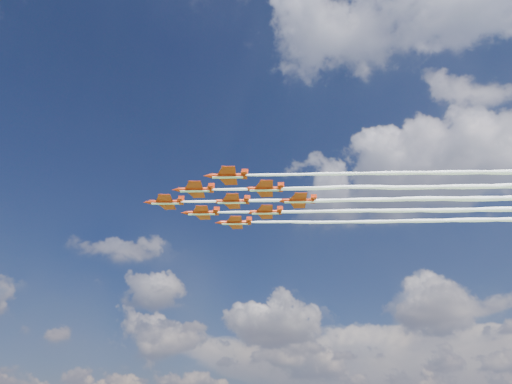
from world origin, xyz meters
TOP-DOWN VIEW (x-y plane):
  - jet_lead at (38.10, 22.15)m, footprint 108.86×67.25m
  - jet_row2_port at (50.20, 20.59)m, footprint 108.86×67.25m
  - jet_row2_starb at (42.41, 33.56)m, footprint 108.86×67.25m
  - jet_row3_port at (62.30, 19.03)m, footprint 108.86×67.25m
  - jet_row3_centre at (54.51, 32.00)m, footprint 108.86×67.25m
  - jet_row3_starb at (46.72, 44.98)m, footprint 108.86×67.25m
  - jet_row4_port at (66.61, 30.44)m, footprint 108.86×67.25m
  - jet_row4_starb at (58.82, 43.42)m, footprint 108.86×67.25m
  - jet_tail at (70.91, 41.86)m, footprint 108.86×67.25m

SIDE VIEW (x-z plane):
  - jet_lead at x=38.10m, z-range 82.87..85.77m
  - jet_row2_port at x=50.20m, z-range 82.87..85.77m
  - jet_row2_starb at x=42.41m, z-range 82.87..85.77m
  - jet_row3_port at x=62.30m, z-range 82.87..85.77m
  - jet_row3_centre at x=54.51m, z-range 82.87..85.77m
  - jet_row3_starb at x=46.72m, z-range 82.87..85.77m
  - jet_row4_port at x=66.61m, z-range 82.87..85.77m
  - jet_row4_starb at x=58.82m, z-range 82.87..85.77m
  - jet_tail at x=70.91m, z-range 82.87..85.77m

